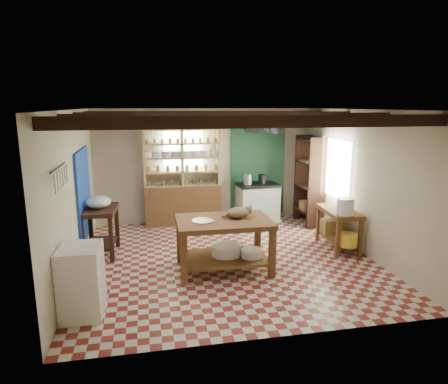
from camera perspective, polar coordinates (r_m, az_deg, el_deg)
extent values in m
cube|color=maroon|center=(7.18, 0.43, -9.62)|extent=(5.00, 5.00, 0.02)
cube|color=#424347|center=(6.66, 0.46, 11.69)|extent=(5.00, 5.00, 0.02)
cube|color=beige|center=(9.23, -2.71, 3.75)|extent=(5.00, 0.04, 2.60)
cube|color=beige|center=(4.46, 7.00, -5.71)|extent=(5.00, 0.04, 2.60)
cube|color=beige|center=(6.76, -20.78, -0.21)|extent=(0.04, 5.00, 2.60)
cube|color=beige|center=(7.70, 18.99, 1.37)|extent=(0.04, 5.00, 2.60)
cube|color=#331B12|center=(6.66, 0.46, 10.66)|extent=(5.00, 3.80, 0.15)
cube|color=#173FAC|center=(7.67, -19.39, -0.22)|extent=(0.04, 1.40, 1.60)
cube|color=#1C472B|center=(9.47, 4.83, 3.63)|extent=(1.30, 0.04, 2.30)
cube|color=white|center=(9.09, -5.85, 6.12)|extent=(0.90, 0.02, 0.80)
cube|color=white|center=(8.54, 15.58, 3.29)|extent=(0.02, 1.30, 1.20)
cube|color=black|center=(5.51, -22.51, 2.04)|extent=(0.06, 0.90, 0.28)
cube|color=black|center=(8.97, 5.69, 9.11)|extent=(0.86, 0.12, 0.36)
cube|color=tan|center=(9.01, -5.98, 2.20)|extent=(1.70, 0.34, 2.20)
cube|color=#331B12|center=(9.23, 12.12, 1.60)|extent=(0.40, 0.86, 2.00)
cube|color=brown|center=(6.60, -0.02, -7.54)|extent=(1.54, 1.04, 0.86)
cube|color=beige|center=(9.30, 4.79, -1.54)|extent=(0.97, 0.69, 0.90)
cube|color=#331B12|center=(7.59, -17.23, -5.39)|extent=(0.65, 0.90, 0.88)
cube|color=white|center=(5.56, -19.69, -11.89)|extent=(0.54, 0.64, 0.92)
cube|color=brown|center=(7.88, 15.99, -5.09)|extent=(0.59, 1.09, 0.76)
ellipsoid|color=#876D4E|center=(6.54, 2.05, -2.97)|extent=(0.43, 0.35, 0.17)
cylinder|color=#B1B2B9|center=(6.36, -3.05, -4.13)|extent=(0.36, 0.36, 0.02)
cylinder|color=white|center=(6.69, 0.32, -8.32)|extent=(0.50, 0.50, 0.17)
cylinder|color=white|center=(6.65, 4.00, -8.70)|extent=(0.36, 0.36, 0.13)
cylinder|color=#B1B2B9|center=(9.10, 3.38, 1.83)|extent=(0.22, 0.22, 0.23)
cylinder|color=black|center=(9.22, 5.44, 1.85)|extent=(0.18, 0.18, 0.21)
ellipsoid|color=white|center=(7.44, -17.50, -1.36)|extent=(0.47, 0.47, 0.22)
cylinder|color=white|center=(7.41, 16.95, -1.98)|extent=(0.32, 0.32, 0.30)
cube|color=olive|center=(8.16, 15.14, -4.76)|extent=(0.41, 0.33, 0.27)
cylinder|color=gold|center=(7.51, 17.34, -6.53)|extent=(0.34, 0.34, 0.23)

